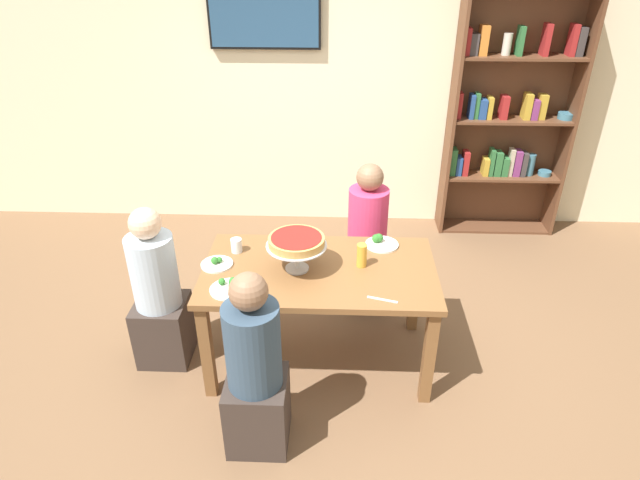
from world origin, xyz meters
name	(u,v)px	position (x,y,z in m)	size (l,w,h in m)	color
ground_plane	(319,357)	(0.00, 0.00, 0.00)	(12.00, 12.00, 0.00)	brown
rear_partition	(329,80)	(0.00, 2.20, 1.40)	(8.00, 0.12, 2.80)	beige
dining_table	(319,281)	(0.00, 0.00, 0.64)	(1.48, 0.84, 0.74)	brown
bookshelf	(508,117)	(1.65, 2.02, 1.12)	(1.11, 0.30, 2.21)	brown
television	(264,15)	(-0.56, 2.11, 1.97)	(0.98, 0.05, 0.56)	black
diner_near_left	(255,376)	(-0.32, -0.70, 0.49)	(0.34, 0.34, 1.15)	#382D28
diner_far_right	(367,244)	(0.34, 0.75, 0.49)	(0.34, 0.34, 1.15)	#382D28
diner_head_west	(159,298)	(-1.06, -0.02, 0.49)	(0.34, 0.34, 1.15)	#382D28
deep_dish_pizza_stand	(296,243)	(-0.14, -0.01, 0.93)	(0.38, 0.38, 0.23)	silver
salad_plate_near_diner	(217,263)	(-0.66, 0.01, 0.75)	(0.20, 0.20, 0.06)	white
salad_plate_far_diner	(380,242)	(0.40, 0.31, 0.76)	(0.22, 0.22, 0.07)	white
salad_plate_spare	(229,287)	(-0.53, -0.25, 0.76)	(0.23, 0.23, 0.07)	white
beer_glass_amber_tall	(362,255)	(0.27, 0.04, 0.82)	(0.06, 0.06, 0.15)	gold
water_glass_clear_near	(236,245)	(-0.56, 0.19, 0.79)	(0.07, 0.07, 0.09)	white
cutlery_fork_near	(312,246)	(-0.06, 0.27, 0.74)	(0.18, 0.02, 0.01)	silver
cutlery_knife_near	(382,300)	(0.38, -0.32, 0.74)	(0.18, 0.02, 0.01)	silver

